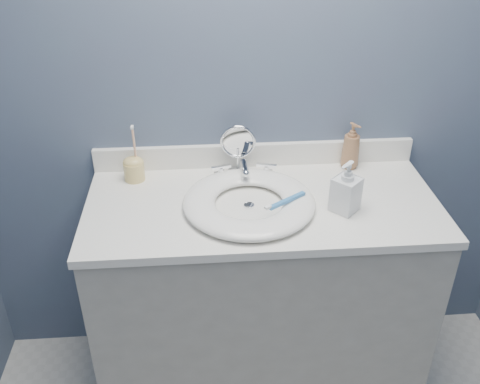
{
  "coord_description": "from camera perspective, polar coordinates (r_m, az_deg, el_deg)",
  "views": [
    {
      "loc": [
        -0.2,
        -0.57,
        1.87
      ],
      "look_at": [
        -0.08,
        0.94,
        0.94
      ],
      "focal_mm": 40.0,
      "sensor_mm": 36.0,
      "label": 1
    }
  ],
  "objects": [
    {
      "name": "backsplash",
      "position": [
        2.05,
        1.6,
        3.99
      ],
      "size": [
        1.22,
        0.02,
        0.09
      ],
      "primitive_type": "cube",
      "color": "white",
      "rests_on": "countertop"
    },
    {
      "name": "toothbrush_holder",
      "position": [
        1.99,
        -11.26,
        2.57
      ],
      "size": [
        0.08,
        0.08,
        0.22
      ],
      "rotation": [
        0.0,
        0.0,
        0.02
      ],
      "color": "#E1C470",
      "rests_on": "countertop"
    },
    {
      "name": "drain",
      "position": [
        1.82,
        0.96,
        -1.47
      ],
      "size": [
        0.04,
        0.04,
        0.01
      ],
      "primitive_type": "cylinder",
      "color": "silver",
      "rests_on": "countertop"
    },
    {
      "name": "makeup_mirror",
      "position": [
        1.97,
        -0.23,
        4.8
      ],
      "size": [
        0.13,
        0.07,
        0.19
      ],
      "rotation": [
        0.0,
        0.0,
        -0.11
      ],
      "color": "silver",
      "rests_on": "countertop"
    },
    {
      "name": "toothbrush_lying",
      "position": [
        1.77,
        4.89,
        -0.99
      ],
      "size": [
        0.15,
        0.11,
        0.02
      ],
      "rotation": [
        0.0,
        0.0,
        0.59
      ],
      "color": "#3376B5",
      "rests_on": "basin"
    },
    {
      "name": "soap_bottle_clear",
      "position": [
        1.79,
        11.3,
        0.56
      ],
      "size": [
        0.12,
        0.12,
        0.18
      ],
      "primitive_type": "imported",
      "rotation": [
        0.0,
        0.0,
        -0.79
      ],
      "color": "silver",
      "rests_on": "countertop"
    },
    {
      "name": "faucet",
      "position": [
        1.97,
        0.44,
        2.21
      ],
      "size": [
        0.25,
        0.13,
        0.07
      ],
      "color": "silver",
      "rests_on": "countertop"
    },
    {
      "name": "soap_bottle_amber",
      "position": [
        2.06,
        11.78,
        4.86
      ],
      "size": [
        0.1,
        0.1,
        0.18
      ],
      "primitive_type": "imported",
      "rotation": [
        0.0,
        0.0,
        0.53
      ],
      "color": "#8F6240",
      "rests_on": "countertop"
    },
    {
      "name": "back_wall",
      "position": [
        1.95,
        1.69,
        11.33
      ],
      "size": [
        2.2,
        0.02,
        2.4
      ],
      "primitive_type": "cube",
      "color": "#4B5D71",
      "rests_on": "ground"
    },
    {
      "name": "countertop",
      "position": [
        1.86,
        2.41,
        -1.39
      ],
      "size": [
        1.22,
        0.57,
        0.03
      ],
      "primitive_type": "cube",
      "color": "white",
      "rests_on": "vanity_cabinet"
    },
    {
      "name": "basin",
      "position": [
        1.81,
        0.97,
        -1.07
      ],
      "size": [
        0.45,
        0.45,
        0.04
      ],
      "primitive_type": null,
      "color": "white",
      "rests_on": "countertop"
    },
    {
      "name": "vanity_cabinet",
      "position": [
        2.13,
        2.14,
        -11.39
      ],
      "size": [
        1.2,
        0.55,
        0.85
      ],
      "primitive_type": "cube",
      "color": "#ABA79C",
      "rests_on": "ground"
    }
  ]
}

